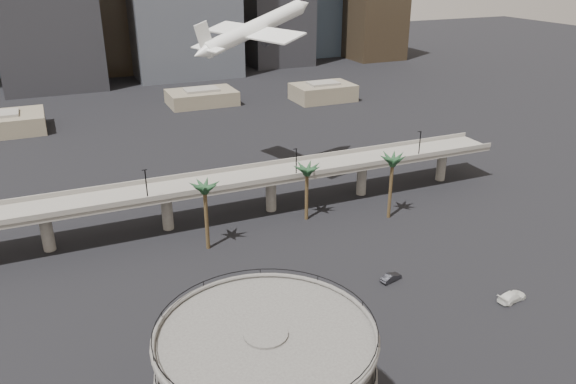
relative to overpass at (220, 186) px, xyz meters
name	(u,v)px	position (x,y,z in m)	size (l,w,h in m)	color
overpass	(220,186)	(0.00, 0.00, 0.00)	(130.00, 9.30, 14.70)	slate
palm_trees	(305,174)	(14.02, -10.35, 4.09)	(42.40, 10.40, 14.00)	#4A381F
low_buildings	(165,105)	(6.89, 87.30, -4.48)	(135.00, 27.50, 6.80)	#6A5F4E
airborne_jet	(255,29)	(13.99, 15.97, 28.23)	(31.54, 28.67, 11.85)	silver
car_a	(321,300)	(5.07, -35.67, -6.56)	(1.85, 4.59, 1.56)	#C25A1B
car_b	(391,277)	(18.89, -34.07, -6.68)	(1.40, 4.01, 1.32)	black
car_c	(512,296)	(33.13, -46.57, -6.58)	(2.14, 5.26, 1.53)	white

